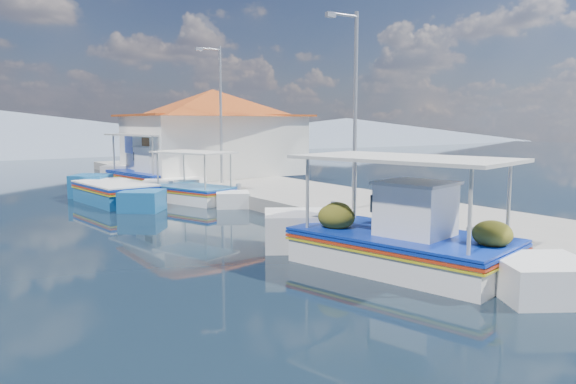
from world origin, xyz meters
TOP-DOWN VIEW (x-y plane):
  - ground at (0.00, 0.00)m, footprint 160.00×160.00m
  - quay at (5.90, 6.00)m, footprint 5.00×44.00m
  - bollards at (3.80, 5.25)m, footprint 0.20×17.20m
  - main_caique at (2.06, -2.47)m, footprint 3.66×8.08m
  - caique_green_canopy at (2.52, 9.39)m, footprint 3.03×5.76m
  - caique_blue_hull at (-0.24, 10.88)m, footprint 2.54×6.95m
  - caique_far at (2.65, 14.67)m, footprint 3.30×8.30m
  - harbor_building at (6.20, 15.00)m, footprint 10.49×10.49m
  - lamp_post_near at (4.51, 2.00)m, footprint 1.21×0.14m
  - lamp_post_far at (4.51, 11.00)m, footprint 1.21×0.14m
  - mountain_ridge at (6.54, 56.00)m, footprint 171.40×96.00m

SIDE VIEW (x-z plane):
  - ground at x=0.00m, z-range 0.00..0.00m
  - quay at x=5.90m, z-range 0.00..0.50m
  - caique_blue_hull at x=-0.24m, z-range -0.29..0.96m
  - caique_green_canopy at x=2.52m, z-range -0.80..1.47m
  - main_caique at x=2.06m, z-range -0.84..1.89m
  - caique_far at x=2.65m, z-range -0.93..2.02m
  - bollards at x=3.80m, z-range 0.50..0.80m
  - mountain_ridge at x=6.54m, z-range -0.71..4.79m
  - harbor_building at x=6.20m, z-range 0.58..4.98m
  - lamp_post_near at x=4.51m, z-range 0.85..6.85m
  - lamp_post_far at x=4.51m, z-range 0.85..6.85m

